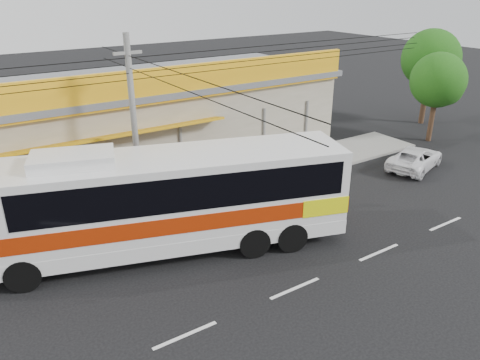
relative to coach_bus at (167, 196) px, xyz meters
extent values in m
plane|color=black|center=(2.36, -1.92, -2.19)|extent=(120.00, 120.00, 0.00)
cube|color=gray|center=(2.36, 4.08, -2.12)|extent=(30.00, 3.20, 0.15)
cube|color=gray|center=(2.36, 9.68, -0.09)|extent=(22.00, 8.00, 4.20)
cube|color=#5A5C62|center=(2.36, 9.68, 2.16)|extent=(22.60, 8.60, 0.30)
cube|color=#F0A914|center=(2.36, 5.56, 2.71)|extent=(22.00, 0.24, 1.60)
cube|color=#BC100A|center=(0.36, 5.53, 2.71)|extent=(9.00, 0.10, 1.20)
cube|color=#167D33|center=(8.86, 5.53, 2.71)|extent=(2.40, 0.10, 1.10)
cube|color=navy|center=(11.56, 5.53, 2.71)|extent=(2.20, 0.10, 1.10)
cube|color=#CA8F0B|center=(0.36, 5.38, 0.81)|extent=(10.00, 1.20, 0.37)
cube|color=silver|center=(-0.20, 0.06, -0.09)|extent=(13.45, 6.72, 3.20)
cube|color=#A32607|center=(-0.20, 0.06, -0.48)|extent=(13.51, 6.77, 0.61)
cube|color=#D8DA0B|center=(5.26, -1.71, -0.48)|extent=(2.55, 3.23, 0.66)
cube|color=black|center=(0.54, -0.17, 0.62)|extent=(11.37, 6.08, 1.21)
cube|color=silver|center=(-2.82, 0.92, 1.71)|extent=(3.00, 2.29, 0.40)
cylinder|color=black|center=(-5.00, 0.31, -1.62)|extent=(1.20, 0.69, 1.15)
cylinder|color=black|center=(-4.22, 2.68, -1.62)|extent=(1.20, 0.69, 1.15)
cylinder|color=black|center=(3.72, -2.52, -1.62)|extent=(1.20, 0.69, 1.15)
cylinder|color=black|center=(4.49, -0.15, -1.62)|extent=(1.20, 0.69, 1.15)
imported|color=white|center=(14.45, 0.34, -1.62)|extent=(4.46, 3.02, 1.13)
cylinder|color=#60605D|center=(0.31, 3.48, 1.55)|extent=(0.24, 0.24, 7.48)
cube|color=#60605D|center=(0.31, 3.48, 4.54)|extent=(1.12, 0.11, 0.11)
cylinder|color=#332114|center=(19.12, 2.88, -0.82)|extent=(0.31, 0.31, 2.75)
sphere|color=#12440E|center=(19.12, 2.88, 1.59)|extent=(3.27, 3.27, 3.27)
sphere|color=#12440E|center=(19.64, 2.62, 1.08)|extent=(2.07, 2.07, 2.07)
cylinder|color=#332114|center=(22.07, 5.66, -0.57)|extent=(0.37, 0.37, 3.24)
sphere|color=#12440E|center=(22.07, 5.66, 2.27)|extent=(3.85, 3.85, 3.85)
sphere|color=#12440E|center=(22.68, 5.36, 1.66)|extent=(2.43, 2.43, 2.43)
camera|label=1|loc=(-6.07, -13.98, 7.06)|focal=35.00mm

